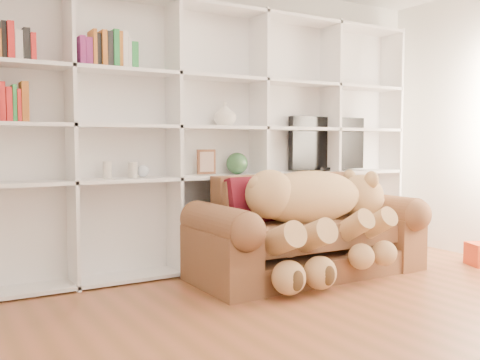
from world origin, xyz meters
TOP-DOWN VIEW (x-y plane):
  - floor at (0.00, 0.00)m, footprint 5.00×5.00m
  - wall_back at (0.00, 2.50)m, footprint 5.00×0.02m
  - bookshelf at (-0.24, 2.36)m, footprint 4.43×0.35m
  - sofa at (0.55, 1.70)m, footprint 2.07×0.89m
  - teddy_bear at (0.52, 1.53)m, footprint 1.56×0.85m
  - throw_pillow at (0.06, 1.85)m, footprint 0.43×0.25m
  - tv at (1.34, 2.35)m, footprint 0.96×0.18m
  - picture_frame at (-0.12, 2.30)m, footprint 0.18×0.04m
  - green_vase at (0.20, 2.30)m, footprint 0.20×0.20m
  - figurine_tall at (-1.03, 2.30)m, footprint 0.08×0.08m
  - figurine_short at (-0.81, 2.30)m, footprint 0.10×0.10m
  - snow_globe at (-0.72, 2.30)m, footprint 0.10×0.10m
  - shelf_vase at (0.07, 2.30)m, footprint 0.27×0.27m

SIDE VIEW (x-z plane):
  - floor at x=0.00m, z-range 0.00..0.00m
  - sofa at x=0.55m, z-range -0.11..0.76m
  - teddy_bear at x=0.52m, z-range 0.15..1.06m
  - throw_pillow at x=0.06m, z-range 0.43..0.87m
  - snow_globe at x=-0.72m, z-range 0.87..0.97m
  - figurine_short at x=-0.81m, z-range 0.86..1.00m
  - figurine_tall at x=-1.03m, z-range 0.86..1.01m
  - green_vase at x=0.20m, z-range 0.86..1.07m
  - picture_frame at x=-0.12m, z-range 0.88..1.10m
  - tv at x=1.34m, z-range 0.86..1.42m
  - bookshelf at x=-0.24m, z-range 0.11..2.51m
  - wall_back at x=0.00m, z-range 0.00..2.70m
  - shelf_vase at x=0.07m, z-range 1.31..1.53m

